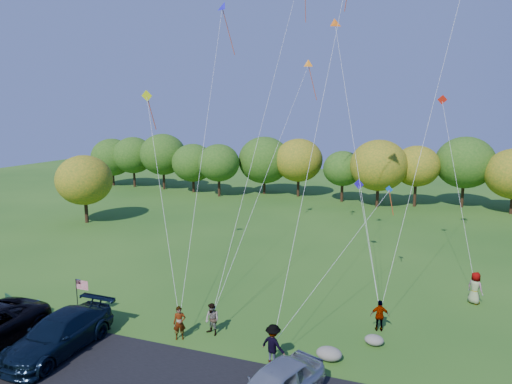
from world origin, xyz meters
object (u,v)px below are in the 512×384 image
at_px(flyer_a, 180,323).
at_px(flyer_c, 273,345).
at_px(trash_barrel, 35,309).
at_px(flyer_b, 212,319).
at_px(flyer_d, 380,316).
at_px(park_bench, 14,304).
at_px(minivan_navy, 59,334).
at_px(flyer_e, 475,288).

height_order(flyer_a, flyer_c, flyer_c).
relative_size(flyer_a, flyer_c, 0.90).
xyz_separation_m(flyer_a, flyer_c, (5.10, -0.60, 0.09)).
bearing_deg(flyer_a, trash_barrel, 154.91).
bearing_deg(flyer_c, flyer_b, -4.13).
height_order(flyer_d, park_bench, flyer_d).
bearing_deg(minivan_navy, park_bench, 156.94).
xyz_separation_m(flyer_b, trash_barrel, (-10.18, -1.48, -0.40)).
bearing_deg(flyer_b, flyer_a, -122.79).
distance_m(flyer_a, flyer_e, 17.34).
height_order(flyer_e, park_bench, flyer_e).
relative_size(flyer_b, flyer_d, 1.00).
bearing_deg(flyer_a, flyer_d, -3.27).
height_order(minivan_navy, flyer_a, minivan_navy).
xyz_separation_m(flyer_e, park_bench, (-24.55, -10.44, -0.43)).
distance_m(flyer_b, trash_barrel, 10.30).
bearing_deg(flyer_b, minivan_navy, -125.36).
relative_size(flyer_c, park_bench, 1.09).
relative_size(flyer_a, flyer_d, 1.03).
bearing_deg(flyer_e, park_bench, 62.14).
distance_m(flyer_a, flyer_d, 10.28).
bearing_deg(flyer_c, flyer_e, -112.74).
distance_m(flyer_e, park_bench, 26.68).
distance_m(flyer_a, park_bench, 10.28).
height_order(flyer_b, flyer_d, flyer_b).
distance_m(flyer_d, trash_barrel, 18.81).
relative_size(flyer_d, trash_barrel, 1.93).
bearing_deg(flyer_a, park_bench, 155.05).
height_order(flyer_a, flyer_b, flyer_a).
relative_size(flyer_a, flyer_e, 0.89).
xyz_separation_m(flyer_c, flyer_e, (9.19, 10.43, 0.01)).
height_order(minivan_navy, trash_barrel, minivan_navy).
distance_m(minivan_navy, flyer_b, 7.27).
distance_m(minivan_navy, flyer_c, 10.12).
relative_size(minivan_navy, flyer_a, 3.46).
distance_m(flyer_d, park_bench, 20.20).
height_order(flyer_d, flyer_e, flyer_e).
distance_m(minivan_navy, flyer_d, 15.87).
bearing_deg(flyer_d, flyer_a, 12.90).
xyz_separation_m(minivan_navy, flyer_a, (4.71, 3.07, -0.06)).
relative_size(flyer_b, park_bench, 0.95).
bearing_deg(flyer_a, minivan_navy, -175.27).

